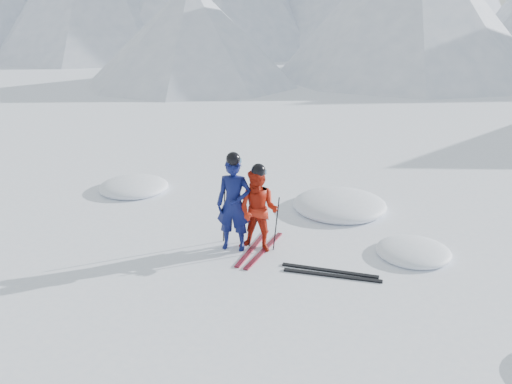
% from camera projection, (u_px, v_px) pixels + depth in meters
% --- Properties ---
extents(ground, '(160.00, 160.00, 0.00)m').
position_uv_depth(ground, '(310.00, 271.00, 9.52)').
color(ground, white).
rests_on(ground, ground).
extents(skier_blue, '(0.75, 0.59, 1.80)m').
position_uv_depth(skier_blue, '(234.00, 204.00, 10.08)').
color(skier_blue, '#0C134A').
rests_on(skier_blue, ground).
extents(skier_red, '(0.83, 0.67, 1.60)m').
position_uv_depth(skier_red, '(258.00, 211.00, 10.04)').
color(skier_red, '#AD1F0D').
rests_on(skier_red, ground).
extents(pole_blue_left, '(0.12, 0.08, 1.20)m').
position_uv_depth(pole_blue_left, '(224.00, 214.00, 10.43)').
color(pole_blue_left, black).
rests_on(pole_blue_left, ground).
extents(pole_blue_right, '(0.12, 0.07, 1.20)m').
position_uv_depth(pole_blue_right, '(252.00, 217.00, 10.28)').
color(pole_blue_right, black).
rests_on(pole_blue_right, ground).
extents(pole_red_left, '(0.11, 0.09, 1.07)m').
position_uv_depth(pole_red_left, '(250.00, 217.00, 10.47)').
color(pole_red_left, black).
rests_on(pole_red_left, ground).
extents(pole_red_right, '(0.11, 0.08, 1.07)m').
position_uv_depth(pole_red_right, '(276.00, 224.00, 10.13)').
color(pole_red_right, black).
rests_on(pole_red_right, ground).
extents(ski_worn_left, '(0.30, 1.70, 0.03)m').
position_uv_depth(ski_worn_left, '(253.00, 248.00, 10.36)').
color(ski_worn_left, black).
rests_on(ski_worn_left, ground).
extents(ski_worn_right, '(0.18, 1.70, 0.03)m').
position_uv_depth(ski_worn_right, '(264.00, 250.00, 10.26)').
color(ski_worn_right, black).
rests_on(ski_worn_right, ground).
extents(ski_loose_a, '(1.69, 0.38, 0.03)m').
position_uv_depth(ski_loose_a, '(330.00, 271.00, 9.49)').
color(ski_loose_a, black).
rests_on(ski_loose_a, ground).
extents(ski_loose_b, '(1.68, 0.44, 0.03)m').
position_uv_depth(ski_loose_b, '(332.00, 276.00, 9.32)').
color(ski_loose_b, black).
rests_on(ski_loose_b, ground).
extents(snow_lumps, '(10.83, 5.88, 0.47)m').
position_uv_depth(snow_lumps, '(295.00, 216.00, 11.90)').
color(snow_lumps, white).
rests_on(snow_lumps, ground).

